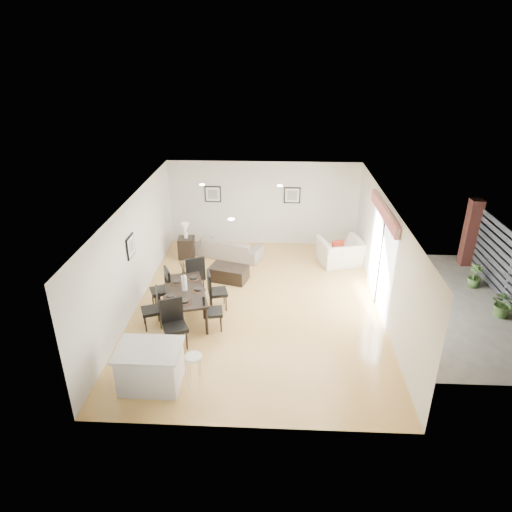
{
  "coord_description": "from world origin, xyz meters",
  "views": [
    {
      "loc": [
        0.45,
        -9.81,
        5.96
      ],
      "look_at": [
        -0.06,
        0.4,
        1.19
      ],
      "focal_mm": 32.0,
      "sensor_mm": 36.0,
      "label": 1
    }
  ],
  "objects_px": {
    "side_table": "(187,248)",
    "armchair": "(341,252)",
    "dining_chair_efar": "(214,289)",
    "kitchen_island": "(150,367)",
    "dining_table": "(185,293)",
    "bar_stool": "(193,360)",
    "dining_chair_wnear": "(154,306)",
    "coffee_table": "(229,273)",
    "sofa": "(230,247)",
    "dining_chair_foot": "(195,273)",
    "dining_chair_enear": "(209,308)",
    "dining_chair_wfar": "(164,286)",
    "dining_chair_head": "(174,320)"
  },
  "relations": [
    {
      "from": "sofa",
      "to": "dining_chair_head",
      "type": "xyz_separation_m",
      "value": [
        -0.73,
        -4.59,
        0.31
      ]
    },
    {
      "from": "dining_chair_head",
      "to": "side_table",
      "type": "relative_size",
      "value": 1.69
    },
    {
      "from": "dining_table",
      "to": "bar_stool",
      "type": "bearing_deg",
      "value": -91.65
    },
    {
      "from": "dining_chair_wnear",
      "to": "dining_chair_efar",
      "type": "height_order",
      "value": "dining_chair_efar"
    },
    {
      "from": "dining_table",
      "to": "dining_chair_enear",
      "type": "height_order",
      "value": "dining_chair_enear"
    },
    {
      "from": "dining_chair_foot",
      "to": "bar_stool",
      "type": "bearing_deg",
      "value": 75.8
    },
    {
      "from": "dining_chair_head",
      "to": "dining_chair_wfar",
      "type": "bearing_deg",
      "value": 85.26
    },
    {
      "from": "dining_chair_enear",
      "to": "sofa",
      "type": "bearing_deg",
      "value": -10.78
    },
    {
      "from": "coffee_table",
      "to": "bar_stool",
      "type": "height_order",
      "value": "bar_stool"
    },
    {
      "from": "kitchen_island",
      "to": "dining_chair_enear",
      "type": "bearing_deg",
      "value": 66.84
    },
    {
      "from": "armchair",
      "to": "dining_chair_head",
      "type": "height_order",
      "value": "dining_chair_head"
    },
    {
      "from": "dining_table",
      "to": "dining_chair_head",
      "type": "relative_size",
      "value": 1.79
    },
    {
      "from": "dining_chair_head",
      "to": "side_table",
      "type": "distance_m",
      "value": 4.5
    },
    {
      "from": "dining_chair_enear",
      "to": "side_table",
      "type": "distance_m",
      "value": 4.02
    },
    {
      "from": "dining_table",
      "to": "dining_chair_wnear",
      "type": "relative_size",
      "value": 2.03
    },
    {
      "from": "dining_chair_wnear",
      "to": "coffee_table",
      "type": "xyz_separation_m",
      "value": [
        1.45,
        2.35,
        -0.33
      ]
    },
    {
      "from": "coffee_table",
      "to": "kitchen_island",
      "type": "bearing_deg",
      "value": -87.3
    },
    {
      "from": "coffee_table",
      "to": "side_table",
      "type": "distance_m",
      "value": 2.02
    },
    {
      "from": "sofa",
      "to": "dining_chair_wfar",
      "type": "bearing_deg",
      "value": 85.3
    },
    {
      "from": "dining_chair_enear",
      "to": "dining_chair_efar",
      "type": "distance_m",
      "value": 0.88
    },
    {
      "from": "side_table",
      "to": "kitchen_island",
      "type": "height_order",
      "value": "kitchen_island"
    },
    {
      "from": "armchair",
      "to": "kitchen_island",
      "type": "distance_m",
      "value": 6.94
    },
    {
      "from": "dining_chair_efar",
      "to": "dining_chair_foot",
      "type": "xyz_separation_m",
      "value": [
        -0.59,
        0.67,
        0.06
      ]
    },
    {
      "from": "side_table",
      "to": "armchair",
      "type": "bearing_deg",
      "value": -3.27
    },
    {
      "from": "dining_chair_wfar",
      "to": "dining_chair_enear",
      "type": "height_order",
      "value": "dining_chair_wfar"
    },
    {
      "from": "armchair",
      "to": "dining_chair_efar",
      "type": "xyz_separation_m",
      "value": [
        -3.39,
        -2.67,
        0.16
      ]
    },
    {
      "from": "dining_chair_foot",
      "to": "side_table",
      "type": "distance_m",
      "value": 2.38
    },
    {
      "from": "dining_chair_head",
      "to": "dining_chair_foot",
      "type": "xyz_separation_m",
      "value": [
        0.08,
        2.19,
        0.01
      ]
    },
    {
      "from": "kitchen_island",
      "to": "bar_stool",
      "type": "xyz_separation_m",
      "value": [
        0.83,
        0.0,
        0.18
      ]
    },
    {
      "from": "dining_chair_foot",
      "to": "side_table",
      "type": "height_order",
      "value": "dining_chair_foot"
    },
    {
      "from": "sofa",
      "to": "kitchen_island",
      "type": "distance_m",
      "value": 5.97
    },
    {
      "from": "dining_chair_foot",
      "to": "dining_table",
      "type": "bearing_deg",
      "value": 64.38
    },
    {
      "from": "sofa",
      "to": "bar_stool",
      "type": "xyz_separation_m",
      "value": [
        -0.07,
        -5.9,
        0.32
      ]
    },
    {
      "from": "bar_stool",
      "to": "side_table",
      "type": "bearing_deg",
      "value": 102.1
    },
    {
      "from": "side_table",
      "to": "dining_chair_head",
      "type": "bearing_deg",
      "value": -82.62
    },
    {
      "from": "dining_chair_enear",
      "to": "dining_chair_efar",
      "type": "xyz_separation_m",
      "value": [
        -0.0,
        0.88,
        0.02
      ]
    },
    {
      "from": "dining_chair_enear",
      "to": "dining_chair_wnear",
      "type": "bearing_deg",
      "value": 77.99
    },
    {
      "from": "dining_table",
      "to": "side_table",
      "type": "height_order",
      "value": "dining_table"
    },
    {
      "from": "dining_chair_enear",
      "to": "coffee_table",
      "type": "relative_size",
      "value": 0.96
    },
    {
      "from": "side_table",
      "to": "bar_stool",
      "type": "xyz_separation_m",
      "value": [
        1.24,
        -5.77,
        0.29
      ]
    },
    {
      "from": "side_table",
      "to": "dining_chair_wnear",
      "type": "bearing_deg",
      "value": -90.22
    },
    {
      "from": "dining_chair_enear",
      "to": "side_table",
      "type": "xyz_separation_m",
      "value": [
        -1.24,
        3.81,
        -0.22
      ]
    },
    {
      "from": "dining_chair_efar",
      "to": "sofa",
      "type": "bearing_deg",
      "value": -16.12
    },
    {
      "from": "sofa",
      "to": "kitchen_island",
      "type": "height_order",
      "value": "kitchen_island"
    },
    {
      "from": "dining_chair_foot",
      "to": "kitchen_island",
      "type": "height_order",
      "value": "dining_chair_foot"
    },
    {
      "from": "dining_chair_wnear",
      "to": "coffee_table",
      "type": "bearing_deg",
      "value": 125.89
    },
    {
      "from": "sofa",
      "to": "dining_chair_enear",
      "type": "xyz_separation_m",
      "value": [
        -0.06,
        -3.95,
        0.25
      ]
    },
    {
      "from": "dining_chair_wnear",
      "to": "dining_chair_wfar",
      "type": "distance_m",
      "value": 0.89
    },
    {
      "from": "dining_chair_wfar",
      "to": "side_table",
      "type": "xyz_separation_m",
      "value": [
        0.01,
        2.88,
        -0.24
      ]
    },
    {
      "from": "side_table",
      "to": "dining_chair_foot",
      "type": "bearing_deg",
      "value": -73.87
    }
  ]
}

